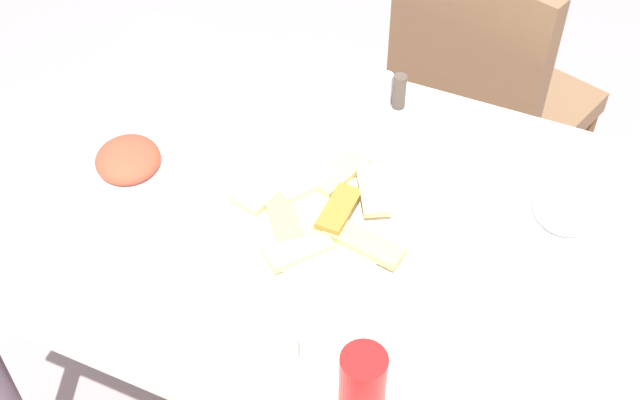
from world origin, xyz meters
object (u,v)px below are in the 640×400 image
(pide_platter, at_px, (321,205))
(drinking_glass, at_px, (273,355))
(salad_plate_rice, at_px, (128,162))
(condiment_caddy, at_px, (391,98))
(dining_table, at_px, (319,245))
(salad_plate_greens, at_px, (568,208))
(soda_can, at_px, (363,384))
(dining_chair, at_px, (482,93))

(pide_platter, bearing_deg, drinking_glass, -77.42)
(salad_plate_rice, xyz_separation_m, condiment_caddy, (0.37, 0.35, 0.01))
(dining_table, xyz_separation_m, drinking_glass, (0.07, -0.32, 0.13))
(salad_plate_greens, bearing_deg, soda_can, -110.48)
(salad_plate_greens, distance_m, condiment_caddy, 0.41)
(pide_platter, relative_size, salad_plate_greens, 1.64)
(dining_table, relative_size, salad_plate_greens, 6.02)
(condiment_caddy, bearing_deg, pide_platter, -92.37)
(soda_can, distance_m, condiment_caddy, 0.66)
(salad_plate_rice, bearing_deg, soda_can, -25.83)
(pide_platter, xyz_separation_m, soda_can, (0.21, -0.33, 0.05))
(dining_chair, relative_size, drinking_glass, 9.19)
(dining_table, distance_m, pide_platter, 0.10)
(soda_can, bearing_deg, condiment_caddy, 107.41)
(salad_plate_greens, height_order, condiment_caddy, condiment_caddy)
(salad_plate_greens, bearing_deg, dining_chair, 116.26)
(salad_plate_rice, bearing_deg, salad_plate_greens, 15.59)
(pide_platter, height_order, soda_can, soda_can)
(drinking_glass, height_order, condiment_caddy, drinking_glass)
(soda_can, bearing_deg, pide_platter, 122.81)
(salad_plate_greens, height_order, salad_plate_rice, salad_plate_greens)
(dining_chair, xyz_separation_m, pide_platter, (-0.11, -0.74, 0.26))
(salad_plate_greens, bearing_deg, dining_table, -156.57)
(dining_chair, bearing_deg, pide_platter, -98.23)
(pide_platter, distance_m, drinking_glass, 0.34)
(dining_table, bearing_deg, pide_platter, 94.80)
(dining_chair, distance_m, drinking_glass, 1.10)
(dining_table, bearing_deg, dining_chair, 81.95)
(salad_plate_greens, relative_size, condiment_caddy, 1.81)
(dining_table, relative_size, pide_platter, 3.66)
(salad_plate_rice, bearing_deg, dining_table, 6.36)
(dining_table, distance_m, dining_chair, 0.77)
(pide_platter, height_order, drinking_glass, drinking_glass)
(salad_plate_greens, bearing_deg, pide_platter, -157.84)
(condiment_caddy, bearing_deg, salad_plate_rice, -136.43)
(pide_platter, bearing_deg, dining_table, -85.20)
(dining_chair, bearing_deg, condiment_caddy, -102.24)
(soda_can, distance_m, drinking_glass, 0.14)
(salad_plate_greens, distance_m, salad_plate_rice, 0.78)
(dining_chair, xyz_separation_m, soda_can, (0.10, -1.06, 0.31))
(dining_table, relative_size, condiment_caddy, 10.88)
(dining_table, xyz_separation_m, condiment_caddy, (0.01, 0.31, 0.11))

